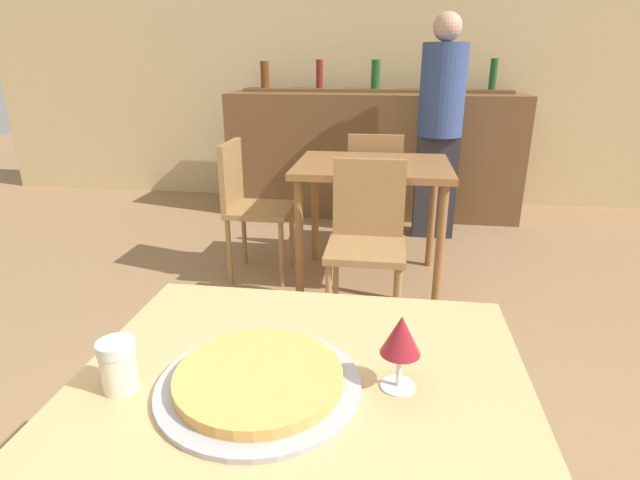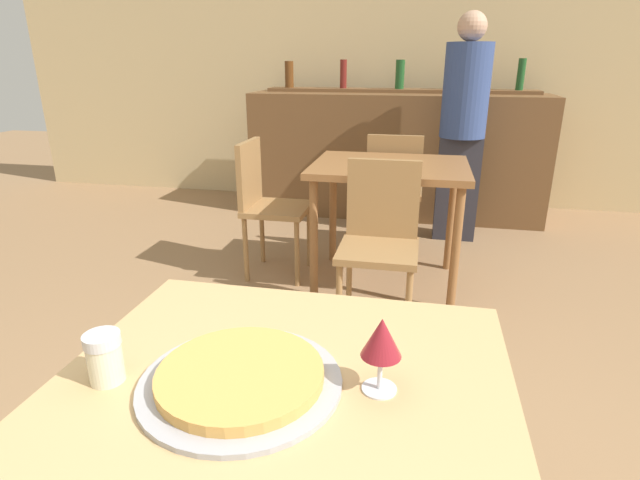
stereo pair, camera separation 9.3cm
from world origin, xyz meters
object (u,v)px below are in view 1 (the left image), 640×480
object	(u,v)px
chair_far_side_back	(375,184)
pizza_tray	(259,380)
chair_far_side_left	(248,200)
wine_glass	(401,337)
chair_far_side_front	(367,233)
cheese_shaker	(118,365)
person_standing	(440,121)

from	to	relation	value
chair_far_side_back	pizza_tray	distance (m)	2.76
chair_far_side_left	wine_glass	world-z (taller)	wine_glass
chair_far_side_front	wine_glass	world-z (taller)	wine_glass
chair_far_side_left	pizza_tray	size ratio (longest dim) A/B	2.17
chair_far_side_front	pizza_tray	world-z (taller)	chair_far_side_front
cheese_shaker	wine_glass	size ratio (longest dim) A/B	0.67
chair_far_side_left	pizza_tray	distance (m)	2.31
chair_far_side_left	cheese_shaker	bearing A→B (deg)	-170.30
pizza_tray	chair_far_side_back	bearing A→B (deg)	87.12
chair_far_side_back	person_standing	world-z (taller)	person_standing
chair_far_side_front	chair_far_side_left	world-z (taller)	same
chair_far_side_back	cheese_shaker	distance (m)	2.83
person_standing	pizza_tray	bearing A→B (deg)	-100.78
cheese_shaker	chair_far_side_back	bearing A→B (deg)	81.65
chair_far_side_back	person_standing	xyz separation A→B (m)	(0.47, 0.44, 0.40)
pizza_tray	cheese_shaker	world-z (taller)	cheese_shaker
cheese_shaker	wine_glass	bearing A→B (deg)	8.52
person_standing	cheese_shaker	bearing A→B (deg)	-105.21
chair_far_side_back	person_standing	distance (m)	0.76
pizza_tray	person_standing	xyz separation A→B (m)	(0.61, 3.19, 0.15)
chair_far_side_front	pizza_tray	distance (m)	1.68
pizza_tray	chair_far_side_front	bearing A→B (deg)	85.23
chair_far_side_back	cheese_shaker	size ratio (longest dim) A/B	8.32
chair_far_side_left	cheese_shaker	world-z (taller)	chair_far_side_left
chair_far_side_front	wine_glass	size ratio (longest dim) A/B	5.58
cheese_shaker	person_standing	size ratio (longest dim) A/B	0.06
pizza_tray	wine_glass	distance (m)	0.29
chair_far_side_left	chair_far_side_front	bearing A→B (deg)	-124.59
pizza_tray	person_standing	bearing A→B (deg)	79.22
wine_glass	pizza_tray	bearing A→B (deg)	-171.58
chair_far_side_front	chair_far_side_left	size ratio (longest dim) A/B	1.00
chair_far_side_front	wine_glass	distance (m)	1.66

